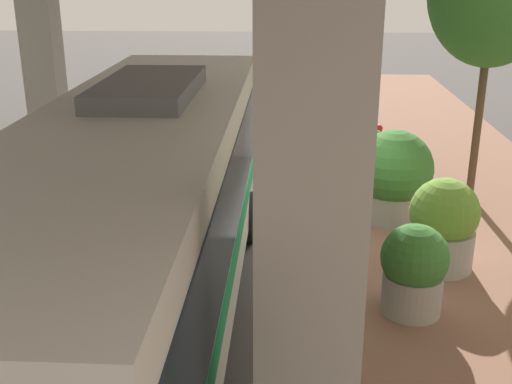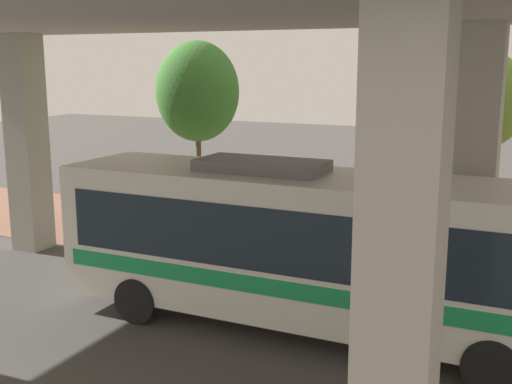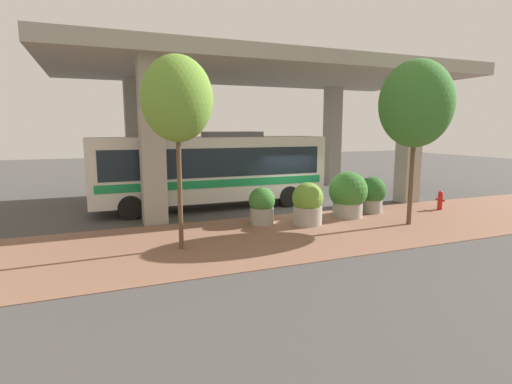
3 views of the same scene
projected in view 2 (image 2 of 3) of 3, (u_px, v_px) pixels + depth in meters
ground_plane at (225, 271)px, 17.28m from camera, size 80.00×80.00×0.00m
sidewalk_strip at (270, 243)px, 19.94m from camera, size 6.00×40.00×0.02m
overpass at (126, 32)px, 12.52m from camera, size 9.40×20.56×6.92m
bus at (309, 241)px, 13.11m from camera, size 2.68×10.69×3.55m
fire_hydrant at (87, 217)px, 21.35m from camera, size 0.45×0.22×0.89m
planter_front at (156, 221)px, 19.27m from camera, size 1.23×1.23×1.60m
planter_middle at (284, 228)px, 18.54m from camera, size 1.20×1.20×1.65m
planter_back at (208, 219)px, 18.96m from camera, size 1.60×1.60×1.93m
planter_extra at (327, 244)px, 17.21m from camera, size 1.03×1.03×1.45m
street_tree_near at (486, 101)px, 16.85m from camera, size 2.09×2.09×5.79m
street_tree_far at (198, 92)px, 20.61m from camera, size 2.69×2.69×6.21m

